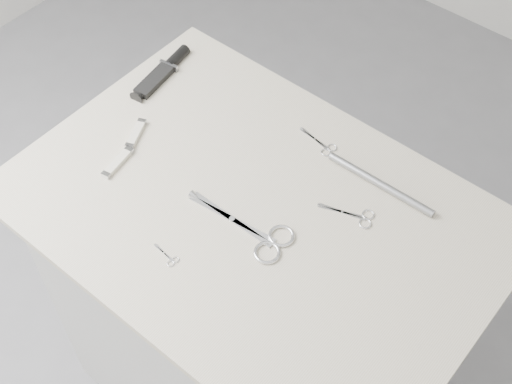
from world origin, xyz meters
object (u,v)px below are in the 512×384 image
Objects in this scene: sheathed_knife at (165,70)px; pocket_knife_b at (136,134)px; large_shears at (259,235)px; embroidery_scissors_b at (322,145)px; metal_rail at (380,184)px; plinth at (255,318)px; tiny_scissors at (168,257)px; pocket_knife_a at (118,162)px; embroidery_scissors_a at (356,216)px.

pocket_knife_b is (0.10, -0.19, -0.00)m from sheathed_knife.
large_shears is 0.28m from embroidery_scissors_b.
pocket_knife_b is at bearing -155.71° from metal_rail.
embroidery_scissors_b reaches higher than plinth.
plinth is at bearing -121.13° from sheathed_knife.
plinth is at bearing -112.63° from pocket_knife_b.
tiny_scissors is 0.34m from pocket_knife_b.
pocket_knife_b is at bearing -136.56° from embroidery_scissors_b.
plinth is 9.09× the size of embroidery_scissors_b.
sheathed_knife is (-0.43, 0.18, 0.48)m from plinth.
tiny_scissors is 0.27m from pocket_knife_a.
large_shears is at bearing -123.53° from sheathed_knife.
tiny_scissors is at bearing -144.73° from embroidery_scissors_a.
plinth is 0.48m from large_shears.
embroidery_scissors_a is (0.12, 0.16, -0.00)m from large_shears.
metal_rail reaches higher than pocket_knife_b.
embroidery_scissors_b is 0.45m from pocket_knife_a.
embroidery_scissors_b is at bearing -91.56° from sheathed_knife.
metal_rail is (0.17, 0.22, 0.48)m from plinth.
embroidery_scissors_a is at bearing 50.05° from large_shears.
sheathed_knife is at bearing 2.16° from pocket_knife_b.
pocket_knife_a and pocket_knife_b have the same top height.
pocket_knife_b is (-0.34, -0.24, 0.00)m from embroidery_scissors_b.
metal_rail is at bearing -90.01° from pocket_knife_b.
plinth is 0.53m from embroidery_scissors_b.
metal_rail is at bearing 62.60° from large_shears.
embroidery_scissors_a is 1.18× the size of embroidery_scissors_b.
pocket_knife_a is (-0.36, -0.05, 0.00)m from large_shears.
embroidery_scissors_a and embroidery_scissors_b have the same top height.
pocket_knife_b is at bearing 171.49° from large_shears.
sheathed_knife reaches higher than plinth.
sheathed_knife is 0.21m from pocket_knife_b.
embroidery_scissors_a is at bearing 35.05° from plinth.
pocket_knife_b is (-0.28, 0.19, 0.00)m from tiny_scissors.
embroidery_scissors_b is 0.52× the size of sheathed_knife.
pocket_knife_a reaches higher than tiny_scissors.
sheathed_knife reaches higher than metal_rail.
large_shears is 0.21m from embroidery_scissors_a.
plinth is 10.22× the size of pocket_knife_b.
plinth is at bearing -82.57° from embroidery_scissors_b.
pocket_knife_a is (-0.25, 0.10, 0.00)m from tiny_scissors.
large_shears is 0.93× the size of metal_rail.
pocket_knife_a is 0.57m from metal_rail.
large_shears is 2.42× the size of embroidery_scissors_b.
tiny_scissors is 0.25× the size of metal_rail.
tiny_scissors is at bearing -118.05° from metal_rail.
plinth is at bearing 134.10° from large_shears.
large_shears is at bearing -114.04° from metal_rail.
pocket_knife_a is at bearing -163.01° from plinth.
large_shears is 3.74× the size of tiny_scissors.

